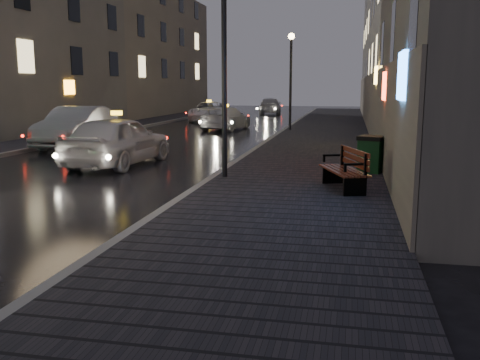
# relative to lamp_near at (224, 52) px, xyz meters

# --- Properties ---
(ground) EXTENTS (120.00, 120.00, 0.00)m
(ground) POSITION_rel_lamp_near_xyz_m (-1.85, -6.00, -3.49)
(ground) COLOR black
(ground) RESTS_ON ground
(sidewalk) EXTENTS (4.60, 58.00, 0.15)m
(sidewalk) POSITION_rel_lamp_near_xyz_m (2.05, 15.00, -3.41)
(sidewalk) COLOR black
(sidewalk) RESTS_ON ground
(curb) EXTENTS (0.20, 58.00, 0.15)m
(curb) POSITION_rel_lamp_near_xyz_m (-0.35, 15.00, -3.41)
(curb) COLOR slate
(curb) RESTS_ON ground
(sidewalk_far) EXTENTS (2.40, 58.00, 0.15)m
(sidewalk_far) POSITION_rel_lamp_near_xyz_m (-10.55, 15.00, -3.41)
(sidewalk_far) COLOR black
(sidewalk_far) RESTS_ON ground
(curb_far) EXTENTS (0.20, 58.00, 0.15)m
(curb_far) POSITION_rel_lamp_near_xyz_m (-9.25, 15.00, -3.41)
(curb_far) COLOR slate
(curb_far) RESTS_ON ground
(building_near) EXTENTS (1.80, 50.00, 13.00)m
(building_near) POSITION_rel_lamp_near_xyz_m (5.25, 19.00, 3.01)
(building_near) COLOR #605B54
(building_near) RESTS_ON ground
(building_far_b) EXTENTS (6.00, 16.00, 14.00)m
(building_far_b) POSITION_rel_lamp_near_xyz_m (-15.35, 14.00, 3.51)
(building_far_b) COLOR #6B6051
(building_far_b) RESTS_ON ground
(building_far_c) EXTENTS (6.00, 22.00, 11.00)m
(building_far_c) POSITION_rel_lamp_near_xyz_m (-15.35, 33.00, 2.01)
(building_far_c) COLOR #6B6051
(building_far_c) RESTS_ON ground
(lamp_near) EXTENTS (0.36, 0.36, 5.28)m
(lamp_near) POSITION_rel_lamp_near_xyz_m (0.00, 0.00, 0.00)
(lamp_near) COLOR black
(lamp_near) RESTS_ON sidewalk
(lamp_far) EXTENTS (0.36, 0.36, 5.28)m
(lamp_far) POSITION_rel_lamp_near_xyz_m (0.00, 16.00, 0.00)
(lamp_far) COLOR black
(lamp_far) RESTS_ON sidewalk
(bench) EXTENTS (1.28, 2.03, 0.98)m
(bench) POSITION_rel_lamp_near_xyz_m (3.28, -1.15, -2.85)
(bench) COLOR black
(bench) RESTS_ON sidewalk
(trash_bin) EXTENTS (0.88, 0.88, 1.05)m
(trash_bin) POSITION_rel_lamp_near_xyz_m (3.95, 1.61, -2.81)
(trash_bin) COLOR black
(trash_bin) RESTS_ON sidewalk
(taxi_near) EXTENTS (2.28, 4.99, 1.66)m
(taxi_near) POSITION_rel_lamp_near_xyz_m (-4.16, 2.27, -2.66)
(taxi_near) COLOR silver
(taxi_near) RESTS_ON ground
(car_left_mid) EXTENTS (2.23, 5.36, 1.72)m
(car_left_mid) POSITION_rel_lamp_near_xyz_m (-8.14, 6.95, -2.63)
(car_left_mid) COLOR #929299
(car_left_mid) RESTS_ON ground
(taxi_mid) EXTENTS (2.48, 4.92, 1.37)m
(taxi_mid) POSITION_rel_lamp_near_xyz_m (-3.92, 16.90, -2.80)
(taxi_mid) COLOR silver
(taxi_mid) RESTS_ON ground
(taxi_far) EXTENTS (2.55, 5.15, 1.40)m
(taxi_far) POSITION_rel_lamp_near_xyz_m (-6.95, 24.45, -2.79)
(taxi_far) COLOR white
(taxi_far) RESTS_ON ground
(car_far) EXTENTS (2.23, 4.69, 1.55)m
(car_far) POSITION_rel_lamp_near_xyz_m (-3.83, 34.16, -2.72)
(car_far) COLOR #9C9CA4
(car_far) RESTS_ON ground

